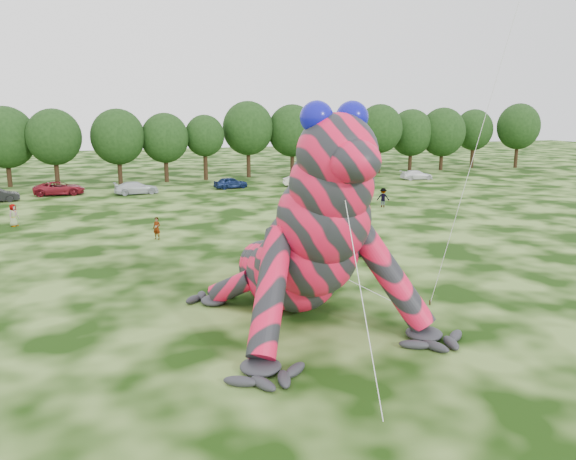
{
  "coord_description": "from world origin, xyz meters",
  "views": [
    {
      "loc": [
        -13.23,
        -17.86,
        9.45
      ],
      "look_at": [
        -5.0,
        5.87,
        4.0
      ],
      "focal_mm": 35.0,
      "sensor_mm": 36.0,
      "label": 1
    }
  ],
  "objects_px": {
    "tree_14": "(411,140)",
    "car_4": "(231,183)",
    "tree_8": "(165,148)",
    "spectator_4": "(13,215)",
    "tree_11": "(292,140)",
    "spectator_2": "(383,198)",
    "tree_7": "(118,147)",
    "tree_12": "(334,143)",
    "tree_13": "(379,139)",
    "tree_15": "(442,139)",
    "spectator_0": "(157,228)",
    "car_6": "(356,175)",
    "car_3": "(136,188)",
    "tree_6": "(55,148)",
    "tree_16": "(473,139)",
    "tree_10": "(248,139)",
    "tree_9": "(205,148)",
    "tree_17": "(518,136)",
    "car_5": "(300,181)",
    "inflatable_gecko": "(284,207)",
    "tree_5": "(6,147)",
    "spectator_3": "(368,198)",
    "car_2": "(59,188)",
    "car_7": "(417,175)"
  },
  "relations": [
    {
      "from": "tree_13",
      "to": "car_4",
      "type": "relative_size",
      "value": 2.49
    },
    {
      "from": "tree_6",
      "to": "car_2",
      "type": "xyz_separation_m",
      "value": [
        0.54,
        -7.52,
        -3.99
      ]
    },
    {
      "from": "tree_11",
      "to": "tree_13",
      "type": "distance_m",
      "value": 13.39
    },
    {
      "from": "tree_14",
      "to": "car_4",
      "type": "xyz_separation_m",
      "value": [
        -31.19,
        -10.76,
        -4.01
      ]
    },
    {
      "from": "tree_11",
      "to": "spectator_3",
      "type": "distance_m",
      "value": 27.12
    },
    {
      "from": "tree_11",
      "to": "car_5",
      "type": "distance_m",
      "value": 12.17
    },
    {
      "from": "tree_10",
      "to": "spectator_4",
      "type": "relative_size",
      "value": 5.69
    },
    {
      "from": "car_3",
      "to": "tree_9",
      "type": "bearing_deg",
      "value": -48.33
    },
    {
      "from": "tree_17",
      "to": "car_4",
      "type": "relative_size",
      "value": 2.53
    },
    {
      "from": "car_5",
      "to": "car_3",
      "type": "bearing_deg",
      "value": 101.29
    },
    {
      "from": "tree_14",
      "to": "tree_5",
      "type": "bearing_deg",
      "value": -179.71
    },
    {
      "from": "tree_8",
      "to": "car_4",
      "type": "distance_m",
      "value": 11.74
    },
    {
      "from": "tree_9",
      "to": "car_3",
      "type": "relative_size",
      "value": 1.79
    },
    {
      "from": "car_4",
      "to": "car_2",
      "type": "bearing_deg",
      "value": 76.42
    },
    {
      "from": "spectator_0",
      "to": "spectator_4",
      "type": "xyz_separation_m",
      "value": [
        -10.56,
        8.66,
        0.09
      ]
    },
    {
      "from": "car_6",
      "to": "tree_13",
      "type": "bearing_deg",
      "value": -43.7
    },
    {
      "from": "tree_8",
      "to": "spectator_4",
      "type": "bearing_deg",
      "value": -121.86
    },
    {
      "from": "tree_10",
      "to": "spectator_2",
      "type": "bearing_deg",
      "value": -78.25
    },
    {
      "from": "car_3",
      "to": "tree_6",
      "type": "bearing_deg",
      "value": 37.47
    },
    {
      "from": "car_3",
      "to": "tree_13",
      "type": "bearing_deg",
      "value": -78.84
    },
    {
      "from": "tree_6",
      "to": "tree_10",
      "type": "distance_m",
      "value": 25.03
    },
    {
      "from": "tree_7",
      "to": "car_6",
      "type": "relative_size",
      "value": 1.86
    },
    {
      "from": "tree_7",
      "to": "tree_12",
      "type": "xyz_separation_m",
      "value": [
        30.09,
        0.94,
        -0.25
      ]
    },
    {
      "from": "tree_16",
      "to": "car_3",
      "type": "bearing_deg",
      "value": -167.17
    },
    {
      "from": "tree_13",
      "to": "car_5",
      "type": "height_order",
      "value": "tree_13"
    },
    {
      "from": "tree_12",
      "to": "spectator_4",
      "type": "height_order",
      "value": "tree_12"
    },
    {
      "from": "tree_9",
      "to": "spectator_2",
      "type": "relative_size",
      "value": 4.61
    },
    {
      "from": "inflatable_gecko",
      "to": "tree_5",
      "type": "relative_size",
      "value": 2.0
    },
    {
      "from": "tree_17",
      "to": "car_5",
      "type": "bearing_deg",
      "value": -167.03
    },
    {
      "from": "tree_7",
      "to": "spectator_3",
      "type": "bearing_deg",
      "value": -48.63
    },
    {
      "from": "tree_12",
      "to": "tree_15",
      "type": "distance_m",
      "value": 18.46
    },
    {
      "from": "tree_11",
      "to": "spectator_4",
      "type": "relative_size",
      "value": 5.45
    },
    {
      "from": "tree_11",
      "to": "car_6",
      "type": "bearing_deg",
      "value": -54.1
    },
    {
      "from": "tree_6",
      "to": "car_4",
      "type": "distance_m",
      "value": 22.04
    },
    {
      "from": "spectator_3",
      "to": "car_7",
      "type": "bearing_deg",
      "value": 120.63
    },
    {
      "from": "tree_8",
      "to": "tree_10",
      "type": "bearing_deg",
      "value": 7.81
    },
    {
      "from": "tree_16",
      "to": "tree_11",
      "type": "bearing_deg",
      "value": -177.87
    },
    {
      "from": "spectator_0",
      "to": "car_2",
      "type": "bearing_deg",
      "value": 147.13
    },
    {
      "from": "tree_13",
      "to": "tree_15",
      "type": "xyz_separation_m",
      "value": [
        11.34,
        0.64,
        -0.25
      ]
    },
    {
      "from": "tree_11",
      "to": "spectator_2",
      "type": "relative_size",
      "value": 5.35
    },
    {
      "from": "tree_9",
      "to": "car_2",
      "type": "bearing_deg",
      "value": -155.65
    },
    {
      "from": "inflatable_gecko",
      "to": "tree_12",
      "type": "height_order",
      "value": "inflatable_gecko"
    },
    {
      "from": "spectator_0",
      "to": "inflatable_gecko",
      "type": "bearing_deg",
      "value": -35.25
    },
    {
      "from": "car_2",
      "to": "car_6",
      "type": "relative_size",
      "value": 1.06
    },
    {
      "from": "tree_12",
      "to": "spectator_0",
      "type": "distance_m",
      "value": 45.2
    },
    {
      "from": "car_2",
      "to": "spectator_0",
      "type": "xyz_separation_m",
      "value": [
        7.86,
        -25.76,
        0.08
      ]
    },
    {
      "from": "tree_5",
      "to": "car_4",
      "type": "distance_m",
      "value": 27.79
    },
    {
      "from": "car_4",
      "to": "tree_10",
      "type": "bearing_deg",
      "value": -35.81
    },
    {
      "from": "tree_9",
      "to": "spectator_4",
      "type": "bearing_deg",
      "value": -129.4
    },
    {
      "from": "car_4",
      "to": "tree_8",
      "type": "bearing_deg",
      "value": 25.7
    }
  ]
}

